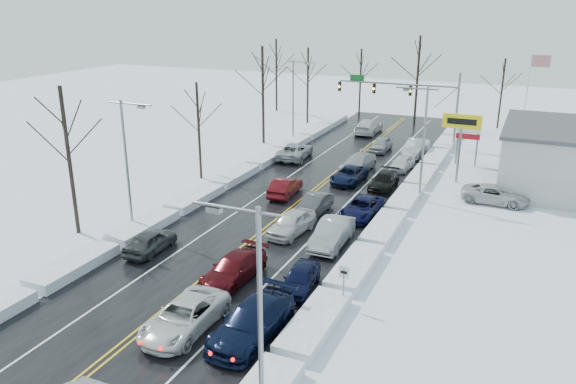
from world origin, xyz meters
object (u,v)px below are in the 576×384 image
at_px(traffic_signal_mast, 410,94).
at_px(tires_plus_sign, 462,126).
at_px(oncoming_car_0, 285,195).
at_px(flagpole, 528,94).

relative_size(traffic_signal_mast, tires_plus_sign, 2.21).
relative_size(tires_plus_sign, oncoming_car_0, 1.36).
relative_size(traffic_signal_mast, oncoming_car_0, 3.00).
height_order(tires_plus_sign, oncoming_car_0, tires_plus_sign).
bearing_deg(traffic_signal_mast, tires_plus_sign, -59.54).
bearing_deg(oncoming_car_0, tires_plus_sign, -146.22).
xyz_separation_m(traffic_signal_mast, flagpole, (11.72, 2.01, 0.45)).
bearing_deg(tires_plus_sign, traffic_signal_mast, 120.46).
height_order(traffic_signal_mast, tires_plus_sign, traffic_signal_mast).
distance_m(tires_plus_sign, oncoming_car_0, 16.10).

